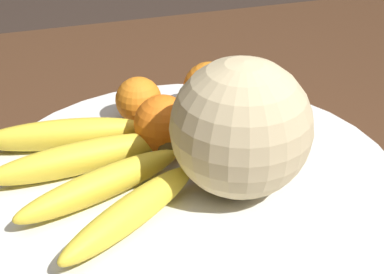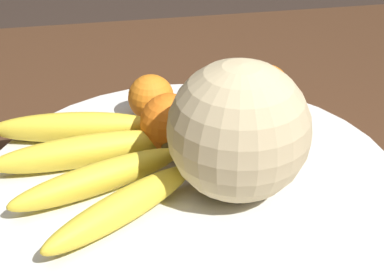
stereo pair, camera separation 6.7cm
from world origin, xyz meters
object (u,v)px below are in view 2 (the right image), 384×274
fruit_bowl (192,182)px  orange_top_small (279,111)px  kitchen_table (228,250)px  orange_front_right (151,97)px  banana_bunch (93,161)px  orange_back_right (266,87)px  orange_back_left (169,122)px  melon (240,131)px  produce_tag (249,140)px  orange_mid_center (210,112)px  orange_front_left (223,89)px

fruit_bowl → orange_top_small: bearing=-148.7°
kitchen_table → orange_front_right: 0.21m
banana_bunch → orange_back_right: 0.26m
orange_back_left → melon: bearing=120.3°
orange_front_right → orange_top_small: bearing=155.1°
fruit_bowl → orange_back_right: 0.19m
melon → produce_tag: size_ratio=1.91×
kitchen_table → fruit_bowl: 0.11m
orange_front_right → produce_tag: 0.13m
orange_back_left → produce_tag: size_ratio=0.88×
orange_mid_center → orange_back_left: (0.05, 0.02, 0.00)m
produce_tag → banana_bunch: bearing=23.6°
banana_bunch → produce_tag: 0.19m
kitchen_table → orange_top_small: size_ratio=23.89×
orange_front_left → orange_front_right: size_ratio=1.17×
kitchen_table → orange_front_left: (-0.02, -0.14, 0.14)m
banana_bunch → orange_top_small: 0.23m
melon → banana_bunch: (0.15, -0.06, -0.05)m
fruit_bowl → orange_back_left: 0.08m
orange_front_right → fruit_bowl: bearing=100.9°
produce_tag → orange_top_small: bearing=-153.3°
melon → orange_front_left: (-0.02, -0.17, -0.04)m
orange_top_small → orange_back_left: bearing=3.2°
orange_mid_center → fruit_bowl: bearing=66.7°
melon → orange_back_left: melon is taller
orange_top_small → orange_front_right: bearing=-24.9°
orange_front_left → produce_tag: 0.08m
orange_mid_center → orange_top_small: 0.08m
orange_mid_center → produce_tag: size_ratio=0.79×
orange_back_right → produce_tag: 0.09m
orange_front_left → orange_mid_center: orange_front_left is taller
banana_bunch → orange_back_right: size_ratio=4.45×
orange_front_right → kitchen_table: bearing=115.2°
orange_front_right → produce_tag: (-0.11, 0.08, -0.03)m
orange_mid_center → produce_tag: (-0.04, 0.02, -0.03)m
kitchen_table → orange_back_left: size_ratio=21.97×
fruit_bowl → orange_mid_center: bearing=-113.3°
kitchen_table → orange_back_right: bearing=-119.0°
banana_bunch → produce_tag: size_ratio=3.46×
orange_back_left → orange_front_right: bearing=-81.1°
orange_mid_center → orange_back_left: 0.06m
produce_tag → fruit_bowl: bearing=49.0°
orange_back_right → orange_back_left: bearing=28.5°
kitchen_table → banana_bunch: size_ratio=5.60×
kitchen_table → banana_bunch: banana_bunch is taller
kitchen_table → orange_back_left: 0.17m
kitchen_table → orange_back_left: orange_back_left is taller
kitchen_table → produce_tag: produce_tag is taller
melon → banana_bunch: melon is taller
orange_front_left → orange_back_left: 0.11m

